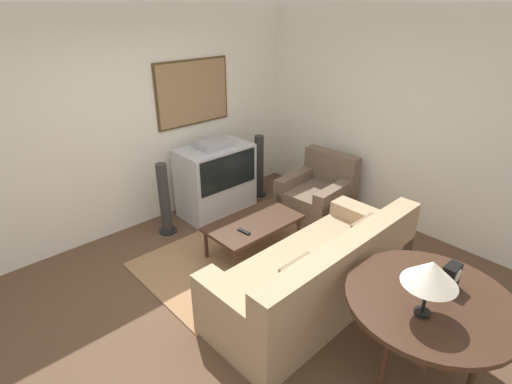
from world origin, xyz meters
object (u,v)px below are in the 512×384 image
Objects in this scene: armchair at (317,195)px; console_table at (430,305)px; table_lamp at (431,273)px; mantel_clock at (451,277)px; coffee_table at (254,224)px; speaker_tower_right at (259,168)px; tv at (216,179)px; couch at (317,276)px; speaker_tower_left at (165,201)px.

console_table is at bearing -38.13° from armchair.
console_table is 2.82× the size of table_lamp.
coffee_table is at bearing 90.37° from mantel_clock.
speaker_tower_right is at bearing 68.32° from console_table.
table_lamp is at bearing -101.78° from tv.
console_table is 0.27m from mantel_clock.
coffee_table is (0.16, 1.08, 0.05)m from couch.
mantel_clock reaches higher than console_table.
couch is 1.13m from console_table.
console_table is 3.48m from speaker_tower_right.
couch is 1.36m from table_lamp.
armchair is at bearing -43.72° from tv.
tv reaches higher than speaker_tower_left.
speaker_tower_right is (1.49, 3.25, -0.65)m from table_lamp.
coffee_table is 2.51× the size of table_lamp.
coffee_table is 1.20m from speaker_tower_left.
speaker_tower_right reaches higher than console_table.
speaker_tower_left is at bearing -81.43° from couch.
speaker_tower_right is at bearing 44.75° from coffee_table.
coffee_table is 5.44× the size of mantel_clock.
table_lamp reaches higher than speaker_tower_right.
coffee_table is 2.23m from mantel_clock.
mantel_clock is at bearing -89.63° from coffee_table.
speaker_tower_left is at bearing 92.24° from table_lamp.
table_lamp is at bearing -114.54° from speaker_tower_right.
coffee_table is (-1.29, -0.11, 0.09)m from armchair.
couch is 10.92× the size of mantel_clock.
armchair is at bearing -141.75° from couch.
couch is at bearing -119.99° from speaker_tower_right.
speaker_tower_left is (-0.81, -0.00, -0.05)m from tv.
tv is 1.12× the size of speaker_tower_right.
tv is 1.12× the size of armchair.
speaker_tower_left reaches higher than armchair.
couch is 2.36× the size of armchair.
console_table is 0.46m from table_lamp.
console_table is (-0.04, -1.07, 0.37)m from couch.
speaker_tower_right is at bearing 65.46° from table_lamp.
coffee_table is 1.53m from speaker_tower_right.
couch is 1.88m from armchair.
armchair is at bearing 60.76° from mantel_clock.
tv is 2.40× the size of table_lamp.
tv is at bearing 0.17° from speaker_tower_left.
armchair is at bearing 56.60° from console_table.
table_lamp reaches higher than speaker_tower_left.
couch is 2.35× the size of speaker_tower_left.
table_lamp is at bearing -87.76° from speaker_tower_left.
tv reaches higher than armchair.
armchair is 2.96m from table_lamp.
armchair is at bearing 4.90° from coffee_table.
table_lamp is (-0.68, -3.26, 0.60)m from tv.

